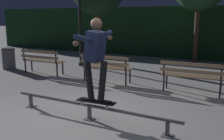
% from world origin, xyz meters
% --- Properties ---
extents(ground_plane, '(90.00, 90.00, 0.00)m').
position_xyz_m(ground_plane, '(0.00, 0.00, 0.00)').
color(ground_plane, '#ADAAA8').
extents(hedge_backdrop, '(24.00, 1.20, 2.47)m').
position_xyz_m(hedge_backdrop, '(0.00, 8.91, 1.24)').
color(hedge_backdrop, '#193D1E').
rests_on(hedge_backdrop, ground).
extents(grind_rail, '(3.65, 0.18, 0.31)m').
position_xyz_m(grind_rail, '(-0.00, 0.08, 0.24)').
color(grind_rail, slate).
rests_on(grind_rail, ground).
extents(skateboard, '(0.79, 0.25, 0.09)m').
position_xyz_m(skateboard, '(0.15, 0.08, 0.39)').
color(skateboard, black).
rests_on(skateboard, grind_rail).
extents(skateboarder, '(0.63, 1.41, 1.56)m').
position_xyz_m(skateboarder, '(0.16, 0.08, 1.32)').
color(skateboarder, black).
rests_on(skateboarder, skateboard).
extents(park_bench_leftmost, '(1.61, 0.47, 0.88)m').
position_xyz_m(park_bench_leftmost, '(-3.69, 2.76, 0.54)').
color(park_bench_leftmost, black).
rests_on(park_bench_leftmost, ground).
extents(park_bench_left_center, '(1.61, 0.47, 0.88)m').
position_xyz_m(park_bench_left_center, '(-1.14, 2.76, 0.54)').
color(park_bench_left_center, black).
rests_on(park_bench_left_center, ground).
extents(park_bench_right_center, '(1.61, 0.47, 0.88)m').
position_xyz_m(park_bench_right_center, '(1.42, 2.76, 0.54)').
color(park_bench_right_center, black).
rests_on(park_bench_right_center, ground).
extents(lamp_post_left, '(0.32, 0.32, 3.90)m').
position_xyz_m(lamp_post_left, '(-3.37, 4.69, 2.48)').
color(lamp_post_left, black).
rests_on(lamp_post_left, ground).
extents(trash_can, '(0.52, 0.52, 0.80)m').
position_xyz_m(trash_can, '(-5.43, 2.83, 0.41)').
color(trash_can, slate).
rests_on(trash_can, ground).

